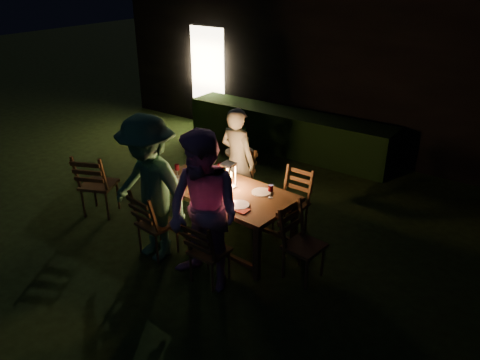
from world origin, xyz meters
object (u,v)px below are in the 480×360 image
Objects in this scene: chair_end at (302,256)px; person_opp_right at (204,213)px; person_opp_left at (150,190)px; bottle_table at (209,173)px; ice_bucket at (240,145)px; chair_spare at (99,195)px; chair_near_right at (209,262)px; person_house_side at (237,160)px; bottle_bucket_b at (244,142)px; dining_table at (223,194)px; chair_far_left at (235,191)px; side_table at (240,155)px; lantern at (229,177)px; bottle_bucket_a at (236,142)px; chair_far_right at (291,213)px; chair_near_left at (157,234)px.

person_opp_right is (-0.84, -0.76, 0.65)m from chair_end.
bottle_table is (0.26, 0.80, -0.01)m from person_opp_left.
chair_spare is at bearing -120.15° from ice_bucket.
person_house_side is at bearing 115.94° from chair_near_right.
chair_near_right is 2.65m from bottle_bucket_b.
person_opp_right is (0.38, -0.85, 0.23)m from dining_table.
side_table is at bearing -53.99° from chair_far_left.
lantern is at bearing 114.69° from person_opp_right.
bottle_bucket_b is at bearing 38.66° from side_table.
chair_spare reaches higher than chair_end.
chair_end is 0.50× the size of person_opp_right.
bottle_bucket_a reaches higher than chair_near_right.
person_opp_left is at bearing -180.00° from person_opp_right.
chair_far_right is at bearing 177.09° from person_house_side.
chair_end is 2.95× the size of bottle_bucket_b.
chair_far_left reaches higher than bottle_bucket_b.
bottle_bucket_a is at bearing -141.34° from bottle_bucket_b.
chair_near_left is 2.72× the size of lantern.
person_opp_left reaches higher than ice_bucket.
bottle_bucket_a is at bearing 37.11° from chair_spare.
chair_far_left is 3.26× the size of ice_bucket.
chair_near_right reaches higher than ice_bucket.
bottle_bucket_b is (-0.24, 2.26, 0.50)m from chair_near_left.
chair_near_left is 1.02× the size of chair_far_right.
bottle_bucket_b is (0.05, 0.04, 0.05)m from ice_bucket.
chair_near_left is at bearing -63.67° from chair_end.
side_table is (-2.02, 1.59, 0.27)m from chair_end.
person_opp_left is (-0.51, -0.78, 0.23)m from dining_table.
chair_near_right is at bearing -62.69° from side_table.
person_opp_left reaches higher than chair_far_right.
chair_near_left is 0.60× the size of person_house_side.
person_house_side is 0.76m from bottle_bucket_a.
chair_far_left is at bearing 90.28° from person_house_side.
bottle_table is at bearing -7.25° from chair_spare.
bottle_bucket_a is at bearing -26.03° from chair_far_right.
chair_far_left is 0.52× the size of person_opp_left.
dining_table is 2.07× the size of chair_end.
lantern reaches higher than chair_far_left.
person_opp_left is at bearing 90.67° from chair_far_left.
ice_bucket is (0.00, 0.00, 0.18)m from side_table.
chair_spare reaches higher than bottle_bucket_b.
bottle_table is at bearing 76.29° from person_opp_left.
bottle_table is (-1.48, 0.12, 0.64)m from chair_end.
person_house_side is at bearing -57.10° from ice_bucket.
lantern is 1.17× the size of ice_bucket.
person_opp_right is at bearing -41.85° from chair_end.
chair_end is at bearing 26.03° from person_opp_left.
bottle_table reaches higher than chair_near_right.
bottle_bucket_b is (-1.97, 1.63, 0.50)m from chair_end.
chair_far_left is at bearing -54.67° from bottle_bucket_a.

